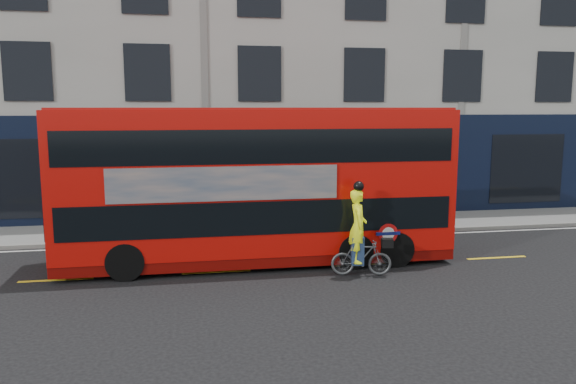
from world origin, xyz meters
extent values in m
plane|color=black|center=(0.00, 0.00, 0.00)|extent=(120.00, 120.00, 0.00)
cube|color=gray|center=(0.00, 6.50, 0.06)|extent=(60.00, 3.00, 0.12)
cube|color=gray|center=(0.00, 5.00, 0.07)|extent=(60.00, 0.12, 0.13)
cube|color=#ADABA3|center=(0.00, 13.00, 7.50)|extent=(50.00, 10.00, 15.00)
cube|color=black|center=(0.00, 7.98, 2.00)|extent=(50.00, 0.08, 4.00)
cube|color=silver|center=(0.00, 4.70, 0.00)|extent=(58.00, 0.10, 0.01)
cube|color=red|center=(1.18, 2.27, 2.33)|extent=(10.55, 2.40, 3.79)
cube|color=#610603|center=(1.18, 2.27, 0.29)|extent=(10.55, 2.35, 0.29)
cube|color=black|center=(1.18, 2.27, 1.49)|extent=(10.13, 2.44, 0.86)
cube|color=black|center=(1.18, 2.27, 3.31)|extent=(10.13, 2.44, 0.86)
cube|color=#A10F0B|center=(1.18, 2.27, 4.24)|extent=(10.34, 2.30, 0.08)
cube|color=black|center=(6.47, 2.27, 1.49)|extent=(0.04, 2.16, 0.86)
cube|color=black|center=(6.47, 2.27, 3.31)|extent=(0.04, 2.16, 0.86)
cube|color=black|center=(-4.12, 2.27, 1.49)|extent=(0.04, 2.16, 0.86)
cube|color=tan|center=(0.22, 1.04, 2.40)|extent=(5.75, 0.04, 0.86)
cylinder|color=red|center=(4.53, 1.04, 0.96)|extent=(0.54, 0.02, 0.54)
cylinder|color=white|center=(4.53, 1.04, 0.96)|extent=(0.35, 0.02, 0.35)
cube|color=#0C1459|center=(4.53, 1.03, 0.96)|extent=(0.67, 0.02, 0.09)
cylinder|color=black|center=(4.82, 2.27, 0.48)|extent=(0.96, 2.45, 0.96)
cylinder|color=black|center=(3.67, 2.27, 0.48)|extent=(0.96, 2.45, 0.96)
cylinder|color=black|center=(-2.27, 2.27, 0.48)|extent=(0.96, 2.45, 0.96)
imported|color=#4A4D4F|center=(3.65, 0.55, 0.47)|extent=(1.61, 0.72, 0.93)
imported|color=#EFFE17|center=(3.55, 0.57, 1.30)|extent=(0.57, 0.75, 1.88)
cube|color=black|center=(4.29, 0.43, 0.86)|extent=(0.32, 0.28, 0.23)
cube|color=navy|center=(3.55, 0.57, 0.67)|extent=(0.38, 0.44, 0.72)
sphere|color=black|center=(3.55, 0.57, 2.32)|extent=(0.27, 0.27, 0.27)
camera|label=1|loc=(-0.66, -12.85, 4.28)|focal=35.00mm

